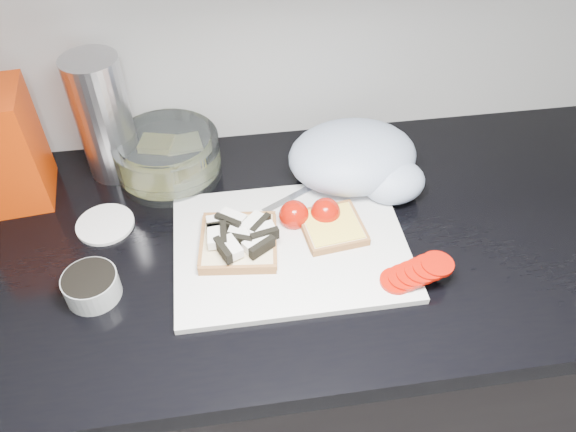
% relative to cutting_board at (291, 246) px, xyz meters
% --- Properties ---
extents(base_cabinet, '(3.50, 0.60, 0.86)m').
position_rel_cutting_board_xyz_m(base_cabinet, '(-0.13, 0.04, -0.48)').
color(base_cabinet, black).
rests_on(base_cabinet, ground).
extents(countertop, '(3.50, 0.64, 0.04)m').
position_rel_cutting_board_xyz_m(countertop, '(-0.13, 0.04, -0.03)').
color(countertop, black).
rests_on(countertop, base_cabinet).
extents(cutting_board, '(0.40, 0.30, 0.01)m').
position_rel_cutting_board_xyz_m(cutting_board, '(0.00, 0.00, 0.00)').
color(cutting_board, silver).
rests_on(cutting_board, countertop).
extents(bread_left, '(0.15, 0.15, 0.04)m').
position_rel_cutting_board_xyz_m(bread_left, '(-0.09, 0.01, 0.02)').
color(bread_left, beige).
rests_on(bread_left, cutting_board).
extents(bread_right, '(0.12, 0.12, 0.02)m').
position_rel_cutting_board_xyz_m(bread_right, '(0.08, 0.02, 0.01)').
color(bread_right, beige).
rests_on(bread_right, cutting_board).
extents(tomato_slices, '(0.14, 0.08, 0.03)m').
position_rel_cutting_board_xyz_m(tomato_slices, '(0.19, -0.10, 0.02)').
color(tomato_slices, '#A30E03').
rests_on(tomato_slices, cutting_board).
extents(knife, '(0.17, 0.10, 0.01)m').
position_rel_cutting_board_xyz_m(knife, '(0.07, 0.14, 0.01)').
color(knife, '#B2B2B6').
rests_on(knife, cutting_board).
extents(seed_tub, '(0.09, 0.09, 0.04)m').
position_rel_cutting_board_xyz_m(seed_tub, '(-0.33, -0.05, 0.02)').
color(seed_tub, gray).
rests_on(seed_tub, countertop).
extents(tub_lid, '(0.10, 0.10, 0.01)m').
position_rel_cutting_board_xyz_m(tub_lid, '(-0.32, 0.10, -0.00)').
color(tub_lid, white).
rests_on(tub_lid, countertop).
extents(glass_bowl, '(0.20, 0.20, 0.08)m').
position_rel_cutting_board_xyz_m(glass_bowl, '(-0.21, 0.23, 0.04)').
color(glass_bowl, silver).
rests_on(glass_bowl, countertop).
extents(steel_canister, '(0.10, 0.10, 0.25)m').
position_rel_cutting_board_xyz_m(steel_canister, '(-0.31, 0.26, 0.12)').
color(steel_canister, '#B1B0B5').
rests_on(steel_canister, countertop).
extents(grocery_bag, '(0.26, 0.23, 0.11)m').
position_rel_cutting_board_xyz_m(grocery_bag, '(0.15, 0.16, 0.05)').
color(grocery_bag, '#B1BDDA').
rests_on(grocery_bag, countertop).
extents(whole_tomatoes, '(0.11, 0.06, 0.05)m').
position_rel_cutting_board_xyz_m(whole_tomatoes, '(0.04, 0.05, 0.02)').
color(whole_tomatoes, '#A30E03').
rests_on(whole_tomatoes, countertop).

